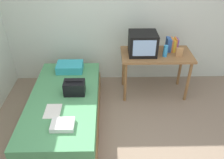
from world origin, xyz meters
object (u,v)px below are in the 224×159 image
Objects in this scene: remote_dark at (69,124)px; folded_towel at (63,125)px; water_bottle at (165,51)px; book_row at (172,45)px; desk at (156,59)px; tv at (143,44)px; handbag at (74,88)px; pillow at (70,67)px; bed at (65,110)px; picture_frame at (179,52)px; magazine at (53,111)px.

folded_towel reaches higher than remote_dark.
book_row is at bearing 54.35° from water_bottle.
water_bottle is (0.11, -0.10, 0.20)m from desk.
water_bottle is at bearing -125.65° from book_row.
handbag is (-1.04, -0.67, -0.37)m from tv.
remote_dark is (-1.05, -1.30, -0.46)m from tv.
pillow is at bearing -175.67° from book_row.
bed is 1.59m from tv.
handbag is at bearing -153.38° from book_row.
water_bottle is 1.96m from folded_towel.
tv is at bearing 169.42° from picture_frame.
handbag is at bearing -76.55° from pillow.
desk is at bearing 45.37° from remote_dark.
tv is 2.82× the size of remote_dark.
remote_dark is at bearing -74.32° from bed.
tv is 1.52× the size of magazine.
desk is 1.84m from remote_dark.
tv is at bearing 1.09° from pillow.
bed is 0.79m from pillow.
bed is 2.01m from book_row.
book_row reaches higher than folded_towel.
book_row reaches higher than desk.
water_bottle is 1.23× the size of picture_frame.
picture_frame is 0.51× the size of handbag.
picture_frame is 0.35× the size of pillow.
bed is 12.82× the size of remote_dark.
book_row is 2.17m from magazine.
bed is 4.66× the size of pillow.
picture_frame reaches higher than folded_towel.
desk is 0.24m from water_bottle.
tv is 0.38m from water_bottle.
bed is 6.90× the size of magazine.
magazine is at bearing -140.63° from tv.
water_bottle is 1.54m from handbag.
book_row is at bearing 41.92° from folded_towel.
desk is 0.35m from book_row.
bed is 8.93× the size of book_row.
magazine is at bearing -122.34° from handbag.
water_bottle reaches higher than pillow.
tv is 1.80m from folded_towel.
handbag is at bearing 89.63° from remote_dark.
bed is 1.99m from picture_frame.
remote_dark is at bearing -137.62° from book_row.
picture_frame is 2.12m from folded_towel.
bed is at bearing -90.48° from pillow.
picture_frame is 2.05m from remote_dark.
pillow is at bearing -179.03° from desk.
remote_dark is (-1.55, -1.41, -0.39)m from book_row.
tv is at bearing 51.27° from remote_dark.
picture_frame is (0.22, -0.01, -0.02)m from water_bottle.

